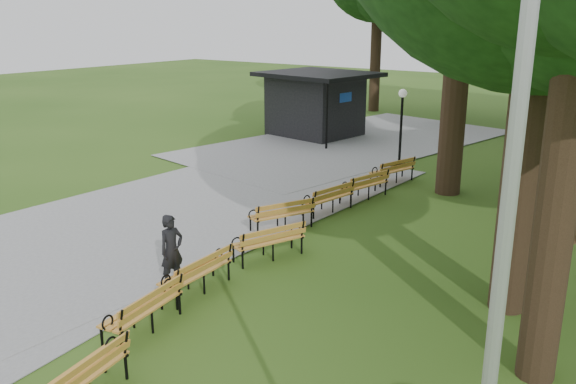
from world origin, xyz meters
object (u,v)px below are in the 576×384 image
Objects in this scene: lamp_post at (402,110)px; bench_0 at (76,378)px; bench_2 at (196,272)px; dirt_mound at (554,215)px; bench_1 at (142,309)px; bench_5 at (327,198)px; bench_7 at (392,170)px; person at (172,250)px; kiosk at (315,104)px; bench_3 at (268,241)px; bench_6 at (364,185)px; bench_4 at (281,214)px.

bench_0 is (2.79, -16.44, -1.70)m from lamp_post.
dirt_mound is at bearing 146.20° from bench_2.
bench_1 is (1.87, -14.40, -1.70)m from lamp_post.
bench_7 is at bearing -171.11° from bench_5.
person is 12.79m from lamp_post.
kiosk reaches higher than bench_2.
bench_3 is 1.00× the size of bench_7.
bench_2 is at bearing 16.20° from bench_6.
bench_3 is (1.60, -10.31, -1.70)m from lamp_post.
bench_0 is at bearing 31.61° from bench_3.
bench_3 is at bearing 20.80° from bench_5.
bench_1 is 1.00× the size of bench_2.
lamp_post is 1.55× the size of bench_1.
person is 2.02m from bench_1.
bench_6 and bench_7 have the same top height.
person reaches higher than bench_0.
bench_4 is 1.00× the size of bench_6.
kiosk is at bearing -134.91° from bench_5.
kiosk is at bearing 30.15° from person.
bench_6 is (7.09, -7.85, -1.08)m from kiosk.
bench_0 is 8.20m from bench_4.
bench_1 and bench_5 have the same top height.
bench_6 is (0.17, 8.04, -0.35)m from person.
bench_2 is 1.00× the size of bench_5.
person is at bearing -58.68° from kiosk.
lamp_post is at bearing -154.82° from bench_6.
kiosk is 21.58m from bench_0.
bench_1 is 1.00× the size of bench_7.
bench_7 is (0.05, 10.24, -0.35)m from person.
person is 0.83× the size of bench_6.
bench_0 is 4.01m from bench_2.
lamp_post reaches higher than bench_6.
person is at bearing 3.21° from bench_3.
bench_0 is (1.94, -3.76, -0.35)m from person.
lamp_post is 6.79m from bench_5.
bench_0 is 1.00× the size of bench_3.
dirt_mound is 1.26× the size of bench_6.
bench_3 and bench_4 have the same top height.
bench_6 is at bearing -77.57° from lamp_post.
person is at bearing -86.13° from lamp_post.
bench_4 is at bearing -176.00° from bench_0.
bench_3 is 1.00× the size of bench_5.
bench_6 is at bearing -153.57° from bench_3.
kiosk is 17.60m from bench_2.
dirt_mound is 1.26× the size of bench_7.
person is 6.18m from bench_5.
lamp_post is (6.06, -3.20, 0.61)m from kiosk.
bench_1 is 1.00× the size of bench_4.
kiosk is at bearing -166.79° from bench_0.
bench_3 is at bearing -81.17° from lamp_post.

